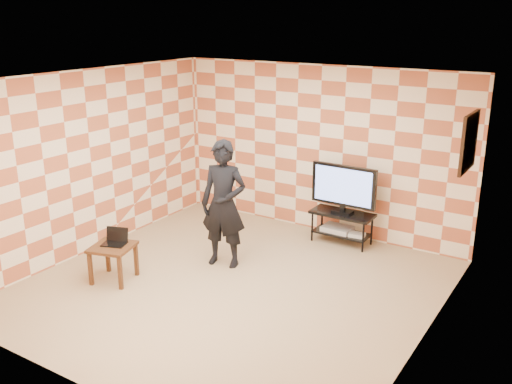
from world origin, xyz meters
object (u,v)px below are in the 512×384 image
tv_stand (342,221)px  tv (344,187)px  side_table (113,252)px  person (224,204)px

tv_stand → tv: (0.00, -0.00, 0.55)m
side_table → person: bearing=51.9°
tv_stand → tv: bearing=-89.3°
person → tv: bearing=43.3°
tv → side_table: size_ratio=1.61×
tv → side_table: tv is taller
tv → person: bearing=-124.0°
tv → person: person is taller
tv_stand → person: size_ratio=0.54×
person → side_table: bearing=-140.8°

